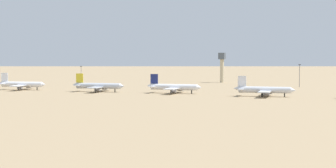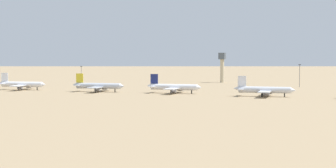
{
  "view_description": "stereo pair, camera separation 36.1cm",
  "coord_description": "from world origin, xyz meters",
  "px_view_note": "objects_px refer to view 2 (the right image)",
  "views": [
    {
      "loc": [
        125.74,
        -340.29,
        26.75
      ],
      "look_at": [
        -5.12,
        3.28,
        6.0
      ],
      "focal_mm": 64.03,
      "sensor_mm": 36.0,
      "label": 1
    },
    {
      "loc": [
        126.08,
        -340.16,
        26.75
      ],
      "look_at": [
        -5.12,
        3.28,
        6.0
      ],
      "focal_mm": 64.03,
      "sensor_mm": 36.0,
      "label": 2
    }
  ],
  "objects_px": {
    "parked_jet_white_1": "(22,84)",
    "parked_jet_yellow_2": "(98,86)",
    "parked_jet_white_4": "(264,90)",
    "control_tower": "(222,65)",
    "parked_jet_navy_3": "(173,87)",
    "light_pole_mid": "(300,74)",
    "light_pole_west": "(81,72)"
  },
  "relations": [
    {
      "from": "parked_jet_white_4",
      "to": "light_pole_mid",
      "type": "bearing_deg",
      "value": 81.1
    },
    {
      "from": "parked_jet_yellow_2",
      "to": "light_pole_west",
      "type": "bearing_deg",
      "value": 116.85
    },
    {
      "from": "parked_jet_white_1",
      "to": "control_tower",
      "type": "height_order",
      "value": "control_tower"
    },
    {
      "from": "parked_jet_white_1",
      "to": "parked_jet_navy_3",
      "type": "height_order",
      "value": "parked_jet_navy_3"
    },
    {
      "from": "light_pole_west",
      "to": "light_pole_mid",
      "type": "distance_m",
      "value": 192.64
    },
    {
      "from": "parked_jet_white_4",
      "to": "light_pole_mid",
      "type": "xyz_separation_m",
      "value": [
        5.79,
        97.06,
        5.6
      ]
    },
    {
      "from": "parked_jet_white_4",
      "to": "control_tower",
      "type": "height_order",
      "value": "control_tower"
    },
    {
      "from": "parked_jet_navy_3",
      "to": "control_tower",
      "type": "bearing_deg",
      "value": 89.98
    },
    {
      "from": "parked_jet_yellow_2",
      "to": "light_pole_mid",
      "type": "bearing_deg",
      "value": 33.46
    },
    {
      "from": "parked_jet_yellow_2",
      "to": "parked_jet_white_4",
      "type": "bearing_deg",
      "value": -7.25
    },
    {
      "from": "parked_jet_navy_3",
      "to": "light_pole_mid",
      "type": "xyz_separation_m",
      "value": [
        63.82,
        90.96,
        5.61
      ]
    },
    {
      "from": "parked_jet_white_1",
      "to": "light_pole_mid",
      "type": "distance_m",
      "value": 196.97
    },
    {
      "from": "light_pole_west",
      "to": "light_pole_mid",
      "type": "relative_size",
      "value": 0.79
    },
    {
      "from": "parked_jet_navy_3",
      "to": "control_tower",
      "type": "xyz_separation_m",
      "value": [
        -5.77,
        131.42,
        11.04
      ]
    },
    {
      "from": "parked_jet_navy_3",
      "to": "light_pole_mid",
      "type": "distance_m",
      "value": 111.26
    },
    {
      "from": "parked_jet_white_1",
      "to": "light_pole_west",
      "type": "distance_m",
      "value": 120.3
    },
    {
      "from": "light_pole_mid",
      "to": "light_pole_west",
      "type": "bearing_deg",
      "value": 173.64
    },
    {
      "from": "parked_jet_navy_3",
      "to": "control_tower",
      "type": "height_order",
      "value": "control_tower"
    },
    {
      "from": "parked_jet_navy_3",
      "to": "control_tower",
      "type": "distance_m",
      "value": 132.01
    },
    {
      "from": "parked_jet_white_1",
      "to": "parked_jet_yellow_2",
      "type": "height_order",
      "value": "parked_jet_yellow_2"
    },
    {
      "from": "control_tower",
      "to": "light_pole_mid",
      "type": "height_order",
      "value": "control_tower"
    },
    {
      "from": "control_tower",
      "to": "light_pole_west",
      "type": "relative_size",
      "value": 1.9
    },
    {
      "from": "parked_jet_white_4",
      "to": "control_tower",
      "type": "xyz_separation_m",
      "value": [
        -63.8,
        137.52,
        11.03
      ]
    },
    {
      "from": "control_tower",
      "to": "light_pole_mid",
      "type": "relative_size",
      "value": 1.49
    },
    {
      "from": "parked_jet_white_1",
      "to": "light_pole_west",
      "type": "relative_size",
      "value": 2.67
    },
    {
      "from": "parked_jet_yellow_2",
      "to": "light_pole_mid",
      "type": "height_order",
      "value": "light_pole_mid"
    },
    {
      "from": "parked_jet_yellow_2",
      "to": "parked_jet_navy_3",
      "type": "height_order",
      "value": "parked_jet_navy_3"
    },
    {
      "from": "parked_jet_navy_3",
      "to": "light_pole_west",
      "type": "xyz_separation_m",
      "value": [
        -127.63,
        112.3,
        3.77
      ]
    },
    {
      "from": "parked_jet_white_4",
      "to": "parked_jet_navy_3",
      "type": "bearing_deg",
      "value": 168.52
    },
    {
      "from": "parked_jet_white_1",
      "to": "parked_jet_yellow_2",
      "type": "bearing_deg",
      "value": -7.19
    },
    {
      "from": "parked_jet_yellow_2",
      "to": "light_pole_west",
      "type": "distance_m",
      "value": 140.57
    },
    {
      "from": "parked_jet_white_4",
      "to": "control_tower",
      "type": "distance_m",
      "value": 152.0
    }
  ]
}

